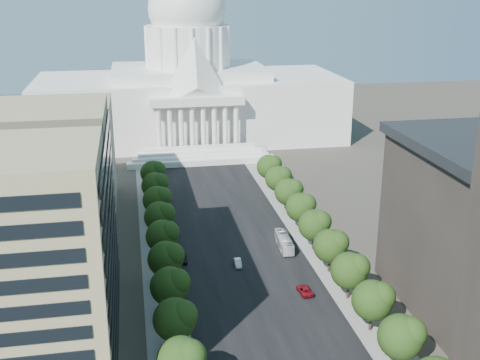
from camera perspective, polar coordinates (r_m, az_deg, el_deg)
road_asphalt at (r=159.34m, az=-1.19°, el=-4.33°), size 30.00×260.00×0.01m
sidewalk_left at (r=157.69m, az=-8.04°, el=-4.77°), size 8.00×260.00×0.02m
sidewalk_right at (r=163.20m, az=5.42°, el=-3.85°), size 8.00×260.00×0.02m
capitol at (r=244.65m, az=-4.84°, el=8.58°), size 120.00×56.00×73.00m
office_block_left_far at (r=163.82m, az=-18.63°, el=0.90°), size 38.00×52.00×30.00m
tree_l_b at (r=96.46m, az=-5.42°, el=-16.59°), size 7.79×7.60×9.97m
tree_l_c at (r=106.49m, az=-6.02°, el=-12.92°), size 7.79×7.60×9.97m
tree_l_d at (r=116.90m, az=-6.51°, el=-9.89°), size 7.79×7.60×9.97m
tree_l_e at (r=127.59m, az=-6.91°, el=-7.35°), size 7.79×7.60×9.97m
tree_l_f at (r=138.49m, az=-7.24°, el=-5.22°), size 7.79×7.60×9.97m
tree_l_g at (r=149.56m, az=-7.53°, el=-3.39°), size 7.79×7.60×9.97m
tree_l_h at (r=160.76m, az=-7.77°, el=-1.82°), size 7.79×7.60×9.97m
tree_l_i at (r=172.07m, az=-7.98°, el=-0.46°), size 7.79×7.60×9.97m
tree_l_j at (r=183.47m, az=-8.16°, el=0.74°), size 7.79×7.60×9.97m
tree_r_b at (r=104.89m, az=15.20°, el=-14.06°), size 7.79×7.60×9.97m
tree_r_c at (r=114.19m, az=12.63°, el=-10.98°), size 7.79×7.60×9.97m
tree_r_d at (r=123.95m, az=10.50°, el=-8.36°), size 7.79×7.60×9.97m
tree_r_e at (r=134.08m, az=8.71°, el=-6.11°), size 7.79×7.60×9.97m
tree_r_f at (r=144.49m, az=7.18°, el=-4.18°), size 7.79×7.60×9.97m
tree_r_g at (r=155.13m, az=5.87°, el=-2.51°), size 7.79×7.60×9.97m
tree_r_h at (r=165.96m, az=4.73°, el=-1.06°), size 7.79×7.60×9.97m
tree_r_i at (r=176.94m, az=3.74°, el=0.22°), size 7.79×7.60×9.97m
tree_r_j at (r=188.04m, az=2.85°, el=1.35°), size 7.79×7.60×9.97m
streetlight_b at (r=114.44m, az=13.50°, el=-11.34°), size 2.61×0.44×9.00m
streetlight_c at (r=135.00m, az=9.30°, el=-6.26°), size 2.61×0.44×9.00m
streetlight_d at (r=156.85m, az=6.29°, el=-2.53°), size 2.61×0.44×9.00m
streetlight_e at (r=179.52m, az=4.05°, el=0.27°), size 2.61×0.44×9.00m
streetlight_f at (r=202.75m, az=2.31°, el=2.44°), size 2.61×0.44×9.00m
car_silver at (r=137.49m, az=-0.20°, el=-7.88°), size 1.72×4.41×1.43m
car_red at (r=127.04m, az=6.15°, el=-10.35°), size 2.78×5.43×1.47m
car_dark_b at (r=140.03m, az=-5.40°, el=-7.49°), size 2.03×4.56×1.30m
city_bus at (r=146.27m, az=4.21°, el=-5.86°), size 3.31×11.68×3.22m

